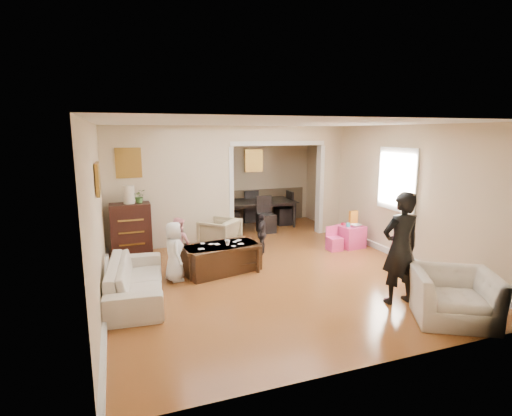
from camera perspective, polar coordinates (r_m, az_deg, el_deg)
name	(u,v)px	position (r m, az deg, el deg)	size (l,w,h in m)	color
floor	(260,264)	(7.53, 0.52, -8.14)	(7.00, 7.00, 0.00)	#A6602A
partition_left	(170,187)	(8.62, -12.30, 2.94)	(2.75, 0.18, 2.60)	beige
partition_right	(328,180)	(9.88, 10.44, 4.00)	(0.55, 0.18, 2.60)	beige
partition_header	(277,134)	(9.20, 3.13, 10.69)	(2.22, 0.18, 0.35)	beige
window_pane	(397,179)	(8.20, 19.80, 3.91)	(0.03, 0.95, 1.10)	white
framed_art_partition	(128,163)	(8.40, -17.98, 6.23)	(0.45, 0.03, 0.55)	brown
framed_art_sofa_wall	(98,179)	(6.12, -21.93, 3.94)	(0.03, 0.55, 0.40)	brown
framed_art_alcove	(254,161)	(10.76, -0.33, 6.87)	(0.45, 0.03, 0.55)	brown
sofa	(136,279)	(6.27, -17.01, -9.86)	(1.95, 0.76, 0.57)	beige
armchair_back	(220,234)	(8.40, -5.30, -3.81)	(0.71, 0.73, 0.66)	#C2B487
armchair_front	(454,296)	(5.93, 26.69, -11.34)	(1.02, 0.89, 0.66)	beige
dresser	(131,230)	(8.29, -17.64, -3.03)	(0.78, 0.44, 1.07)	black
table_lamp	(129,195)	(8.15, -17.93, 1.87)	(0.22, 0.22, 0.36)	beige
potted_plant	(140,196)	(8.16, -16.51, 1.66)	(0.25, 0.21, 0.27)	#3E662D
coffee_table	(221,258)	(7.11, -5.02, -7.25)	(1.32, 0.66, 0.49)	#362111
coffee_cup	(227,243)	(7.01, -4.16, -5.02)	(0.10, 0.10, 0.09)	white
play_table	(350,236)	(8.81, 13.50, -4.01)	(0.49, 0.49, 0.47)	#E73C89
cereal_box	(353,218)	(8.86, 13.90, -1.36)	(0.20, 0.07, 0.30)	gold
cyan_cup	(348,225)	(8.65, 13.20, -2.38)	(0.08, 0.08, 0.08)	#2ABCD5
toy_block	(343,224)	(8.78, 12.49, -2.25)	(0.08, 0.06, 0.05)	red
play_bowl	(356,226)	(8.67, 14.28, -2.48)	(0.21, 0.21, 0.05)	white
dining_table	(257,214)	(10.37, 0.21, -0.86)	(1.95, 1.09, 0.68)	black
adult_person	(400,248)	(6.04, 20.18, -5.48)	(0.60, 0.39, 1.65)	black
child_kneel_a	(174,252)	(6.74, -11.77, -6.19)	(0.49, 0.32, 1.01)	white
child_kneel_b	(179,244)	(7.19, -11.10, -5.18)	(0.48, 0.37, 0.98)	pink
child_toddler	(262,234)	(8.05, 0.83, -3.72)	(0.50, 0.21, 0.85)	black
craft_papers	(222,244)	(7.09, -4.95, -5.22)	(0.89, 0.44, 0.00)	white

